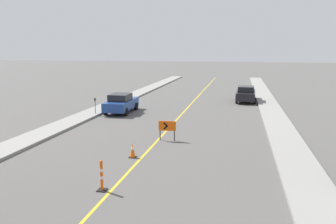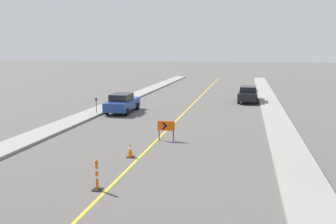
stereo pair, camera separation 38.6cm
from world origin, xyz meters
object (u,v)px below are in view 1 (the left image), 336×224
object	(u,v)px
delineator_post_rear	(102,178)
parking_meter_far_curb	(95,102)
traffic_cone_third	(133,151)
parked_car_curb_mid	(246,94)
parked_car_curb_near	(121,103)
arrow_barricade_primary	(167,127)

from	to	relation	value
delineator_post_rear	parking_meter_far_curb	xyz separation A→B (m)	(-6.30, 13.14, 0.55)
traffic_cone_third	delineator_post_rear	size ratio (longest dim) A/B	0.59
parked_car_curb_mid	parking_meter_far_curb	xyz separation A→B (m)	(-11.79, -9.71, 0.26)
parked_car_curb_mid	delineator_post_rear	bearing A→B (deg)	-101.33
traffic_cone_third	parked_car_curb_mid	xyz separation A→B (m)	(5.60, 18.96, 0.45)
traffic_cone_third	parked_car_curb_near	distance (m)	11.83
parked_car_curb_near	parking_meter_far_curb	bearing A→B (deg)	-135.53
arrow_barricade_primary	parked_car_curb_near	world-z (taller)	parked_car_curb_near
delineator_post_rear	parked_car_curb_near	world-z (taller)	parked_car_curb_near
traffic_cone_third	parked_car_curb_near	size ratio (longest dim) A/B	0.16
parking_meter_far_curb	traffic_cone_third	bearing A→B (deg)	-56.18
arrow_barricade_primary	parked_car_curb_near	size ratio (longest dim) A/B	0.26
traffic_cone_third	delineator_post_rear	world-z (taller)	delineator_post_rear
traffic_cone_third	parking_meter_far_curb	xyz separation A→B (m)	(-6.20, 9.25, 0.72)
delineator_post_rear	arrow_barricade_primary	bearing A→B (deg)	83.03
delineator_post_rear	traffic_cone_third	bearing A→B (deg)	91.53
parked_car_curb_near	parking_meter_far_curb	distance (m)	2.28
delineator_post_rear	parked_car_curb_mid	bearing A→B (deg)	76.48
arrow_barricade_primary	parked_car_curb_mid	distance (m)	16.30
delineator_post_rear	parked_car_curb_mid	xyz separation A→B (m)	(5.49, 22.85, 0.29)
delineator_post_rear	parked_car_curb_near	distance (m)	15.51
parked_car_curb_near	delineator_post_rear	bearing A→B (deg)	-73.85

